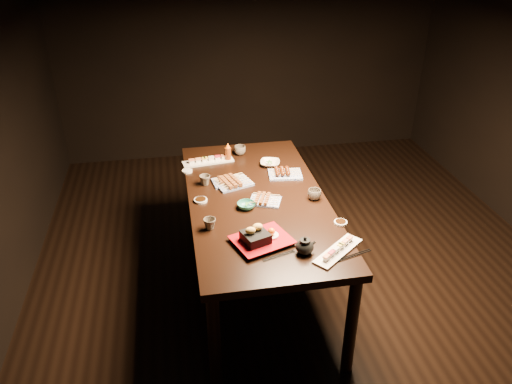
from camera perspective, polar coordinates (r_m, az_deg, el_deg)
The scene contains 23 objects.
ground at distance 3.72m, azimuth 5.78°, elevation -11.11°, with size 5.00×5.00×0.00m, color black.
dining_table at distance 3.50m, azimuth 0.15°, elevation -6.05°, with size 0.90×1.80×0.75m, color black.
sushi_platter_near at distance 2.82m, azimuth 9.38°, elevation -6.43°, with size 0.36×0.10×0.04m, color white, non-canonical shape.
sushi_platter_far at distance 3.79m, azimuth -5.51°, elevation 3.71°, with size 0.38×0.11×0.05m, color white, non-canonical shape.
yakitori_plate_center at distance 3.49m, azimuth -3.29°, elevation 1.47°, with size 0.20×0.15×0.05m, color #828EB6, non-canonical shape.
yakitori_plate_right at distance 3.24m, azimuth 1.05°, elevation -0.77°, with size 0.20×0.14×0.05m, color #828EB6, non-canonical shape.
yakitori_plate_left at distance 3.46m, azimuth -2.61°, elevation 1.32°, with size 0.24×0.18×0.06m, color #828EB6, non-canonical shape.
tsukune_plate at distance 3.58m, azimuth 3.36°, elevation 2.34°, with size 0.24×0.17×0.06m, color #828EB6, non-canonical shape.
edamame_bowl_green at distance 3.18m, azimuth -1.12°, elevation -1.55°, with size 0.12×0.12×0.04m, color #287D68.
edamame_bowl_cream at distance 3.73m, azimuth 1.62°, elevation 3.30°, with size 0.14×0.14×0.04m, color beige.
tempura_tray at distance 2.83m, azimuth 0.68°, elevation -4.85°, with size 0.32×0.25×0.12m, color black, non-canonical shape.
teacup_near_left at distance 2.98m, azimuth -5.32°, elevation -3.65°, with size 0.07×0.07×0.07m, color #52493E.
teacup_mid_right at distance 3.29m, azimuth 6.69°, elevation -0.29°, with size 0.09×0.09×0.07m, color #52493E.
teacup_far_left at distance 3.47m, azimuth -5.86°, elevation 1.36°, with size 0.08×0.08×0.07m, color #52493E.
teacup_far_right at distance 3.90m, azimuth -1.85°, elevation 4.79°, with size 0.09×0.09×0.07m, color #52493E.
teapot at distance 2.77m, azimuth 5.59°, elevation -6.06°, with size 0.12×0.12×0.10m, color black, non-canonical shape.
condiment_bottle at distance 3.79m, azimuth -3.23°, elevation 4.60°, with size 0.05×0.05×0.14m, color maroon.
sauce_dish_west at distance 3.28m, azimuth -6.34°, elevation -0.95°, with size 0.09×0.09×0.02m, color white.
sauce_dish_east at distance 3.57m, azimuth 3.72°, elevation 1.83°, with size 0.07×0.07×0.01m, color white.
sauce_dish_se at distance 3.07m, azimuth 9.64°, elevation -3.46°, with size 0.08×0.08×0.01m, color white.
sauce_dish_nw at distance 3.67m, azimuth -7.87°, elevation 2.39°, with size 0.08×0.08×0.01m, color white.
chopsticks_near at distance 2.76m, azimuth 2.62°, elevation -7.28°, with size 0.20×0.02×0.01m, color black, non-canonical shape.
chopsticks_se at distance 2.81m, azimuth 10.97°, elevation -7.16°, with size 0.24×0.02×0.01m, color black, non-canonical shape.
Camera 1 is at (-0.86, -2.71, 2.39)m, focal length 35.00 mm.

